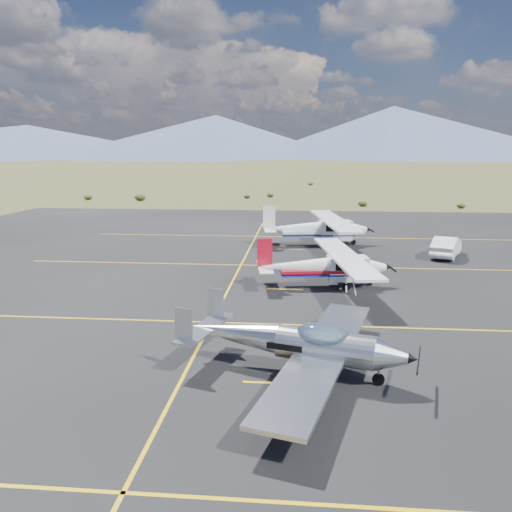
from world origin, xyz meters
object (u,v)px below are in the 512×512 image
(aircraft_low_wing, at_px, (300,343))
(aircraft_plain, at_px, (317,228))
(aircraft_cessna, at_px, (325,265))
(sedan, at_px, (446,247))

(aircraft_low_wing, distance_m, aircraft_plain, 23.13)
(aircraft_cessna, distance_m, sedan, 12.33)
(aircraft_plain, distance_m, sedan, 9.53)
(aircraft_low_wing, bearing_deg, aircraft_cessna, 98.48)
(aircraft_cessna, bearing_deg, sedan, 36.03)
(sedan, bearing_deg, aircraft_cessna, 68.50)
(aircraft_plain, height_order, sedan, aircraft_plain)
(aircraft_plain, xyz_separation_m, sedan, (8.83, -3.54, -0.65))
(aircraft_low_wing, bearing_deg, sedan, 77.94)
(aircraft_low_wing, relative_size, aircraft_cessna, 0.97)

